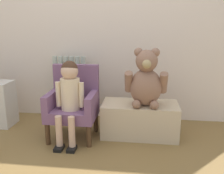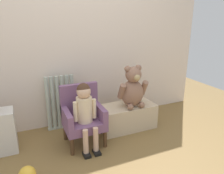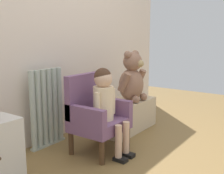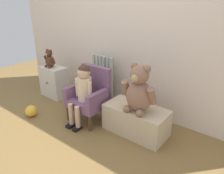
{
  "view_description": "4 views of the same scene",
  "coord_description": "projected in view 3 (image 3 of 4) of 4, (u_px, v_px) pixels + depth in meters",
  "views": [
    {
      "loc": [
        0.59,
        -1.56,
        1.04
      ],
      "look_at": [
        0.32,
        0.56,
        0.49
      ],
      "focal_mm": 40.0,
      "sensor_mm": 36.0,
      "label": 1
    },
    {
      "loc": [
        -0.63,
        -1.6,
        1.39
      ],
      "look_at": [
        0.34,
        0.61,
        0.61
      ],
      "focal_mm": 35.0,
      "sensor_mm": 36.0,
      "label": 2
    },
    {
      "loc": [
        -1.83,
        -0.87,
        0.99
      ],
      "look_at": [
        0.24,
        0.61,
        0.52
      ],
      "focal_mm": 45.0,
      "sensor_mm": 36.0,
      "label": 3
    },
    {
      "loc": [
        1.66,
        -1.16,
        1.45
      ],
      "look_at": [
        0.33,
        0.54,
        0.54
      ],
      "focal_mm": 35.0,
      "sensor_mm": 36.0,
      "label": 4
    }
  ],
  "objects": [
    {
      "name": "child_armchair",
      "position": [
        95.0,
        114.0,
        2.39
      ],
      "size": [
        0.43,
        0.39,
        0.67
      ],
      "color": "#754F73",
      "rests_on": "ground_plane"
    },
    {
      "name": "radiator",
      "position": [
        47.0,
        108.0,
        2.5
      ],
      "size": [
        0.37,
        0.05,
        0.7
      ],
      "color": "#AFBCAD",
      "rests_on": "ground_plane"
    },
    {
      "name": "low_bench",
      "position": [
        125.0,
        115.0,
        2.96
      ],
      "size": [
        0.71,
        0.35,
        0.31
      ],
      "primitive_type": "cube",
      "color": "#CAB491",
      "rests_on": "ground_plane"
    },
    {
      "name": "ground_plane",
      "position": [
        158.0,
        167.0,
        2.15
      ],
      "size": [
        6.0,
        6.0,
        0.0
      ],
      "primitive_type": "plane",
      "color": "brown"
    },
    {
      "name": "back_wall",
      "position": [
        50.0,
        12.0,
        2.58
      ],
      "size": [
        3.8,
        0.05,
        2.4
      ],
      "primitive_type": "cube",
      "color": "beige",
      "rests_on": "ground_plane"
    },
    {
      "name": "child_figure",
      "position": [
        106.0,
        99.0,
        2.3
      ],
      "size": [
        0.25,
        0.35,
        0.73
      ],
      "color": "beige",
      "rests_on": "ground_plane"
    },
    {
      "name": "large_teddy_bear",
      "position": [
        132.0,
        79.0,
        2.9
      ],
      "size": [
        0.38,
        0.27,
        0.52
      ],
      "color": "#8F6752",
      "rests_on": "low_bench"
    }
  ]
}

